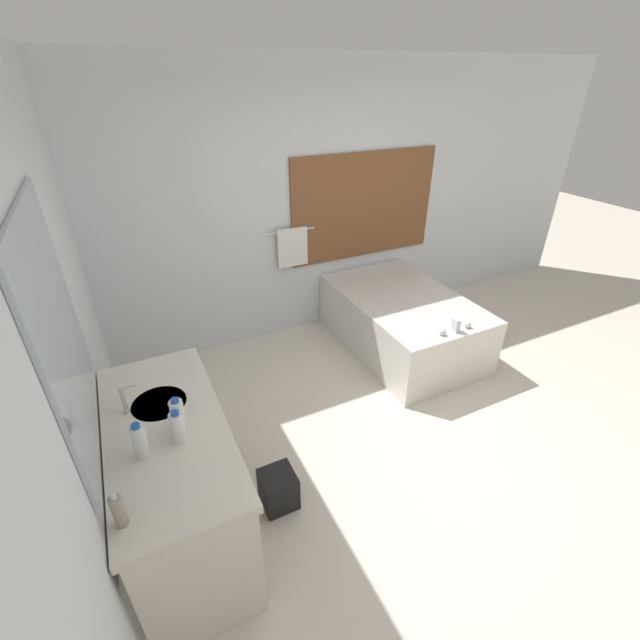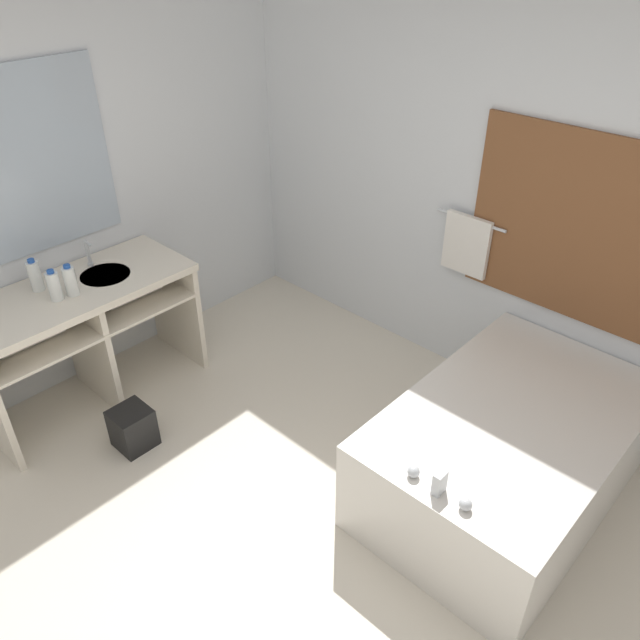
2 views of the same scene
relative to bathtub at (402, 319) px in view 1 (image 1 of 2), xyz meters
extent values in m
plane|color=beige|center=(-0.56, -1.35, -0.32)|extent=(16.00, 16.00, 0.00)
cube|color=silver|center=(-0.56, 0.88, 1.03)|extent=(7.40, 0.06, 2.70)
cube|color=brown|center=(0.00, 0.83, 0.96)|extent=(1.70, 0.02, 1.10)
cylinder|color=silver|center=(-0.86, 0.81, 0.83)|extent=(0.50, 0.02, 0.02)
cube|color=silver|center=(-0.86, 0.80, 0.66)|extent=(0.32, 0.04, 0.40)
cube|color=silver|center=(-2.79, -1.35, 1.03)|extent=(0.06, 7.40, 2.70)
cube|color=#A3B2C1|center=(-2.75, -1.12, 1.23)|extent=(0.02, 1.10, 1.10)
cube|color=beige|center=(-2.43, -1.12, 0.51)|extent=(0.63, 1.41, 0.05)
cube|color=beige|center=(-2.43, -1.12, 0.30)|extent=(0.60, 1.34, 0.02)
cylinder|color=white|center=(-2.43, -0.91, 0.48)|extent=(0.31, 0.31, 0.11)
cube|color=beige|center=(-2.43, -1.81, 0.08)|extent=(0.58, 0.04, 0.81)
cube|color=beige|center=(-2.43, -1.12, 0.08)|extent=(0.58, 0.04, 0.81)
cube|color=beige|center=(-2.43, -0.44, 0.08)|extent=(0.58, 0.04, 0.81)
cylinder|color=silver|center=(-2.39, -1.48, 0.38)|extent=(0.13, 0.39, 0.13)
cylinder|color=silver|center=(-2.39, -0.77, 0.38)|extent=(0.13, 0.39, 0.13)
cylinder|color=silver|center=(-2.61, -0.91, 0.54)|extent=(0.04, 0.04, 0.02)
cylinder|color=silver|center=(-2.61, -0.91, 0.63)|extent=(0.02, 0.02, 0.16)
cube|color=silver|center=(-2.57, -0.91, 0.70)|extent=(0.07, 0.01, 0.01)
cube|color=silver|center=(0.00, 0.00, -0.03)|extent=(1.06, 1.67, 0.59)
ellipsoid|color=white|center=(0.00, 0.00, 0.11)|extent=(0.76, 1.20, 0.30)
cube|color=silver|center=(0.00, -0.73, 0.32)|extent=(0.04, 0.07, 0.12)
sphere|color=silver|center=(-0.14, -0.73, 0.29)|extent=(0.06, 0.06, 0.06)
sphere|color=silver|center=(0.14, -0.73, 0.29)|extent=(0.06, 0.06, 0.06)
cylinder|color=silver|center=(-2.56, -1.29, 0.63)|extent=(0.07, 0.07, 0.19)
cylinder|color=#1E4CA8|center=(-2.56, -1.29, 0.73)|extent=(0.04, 0.04, 0.02)
cylinder|color=silver|center=(-2.37, -1.26, 0.62)|extent=(0.07, 0.07, 0.18)
cylinder|color=#1E4CA8|center=(-2.37, -1.26, 0.72)|extent=(0.04, 0.04, 0.02)
cylinder|color=silver|center=(-2.36, -1.17, 0.62)|extent=(0.07, 0.07, 0.18)
cylinder|color=#1E4CA8|center=(-2.36, -1.17, 0.73)|extent=(0.04, 0.04, 0.02)
cylinder|color=gray|center=(-2.69, -1.64, 0.62)|extent=(0.05, 0.05, 0.17)
cylinder|color=silver|center=(-2.69, -1.64, 0.71)|extent=(0.02, 0.02, 0.03)
cube|color=black|center=(-1.85, -1.23, -0.19)|extent=(0.22, 0.22, 0.27)
camera|label=1|loc=(-2.43, -3.04, 2.21)|focal=24.00mm
camera|label=2|loc=(0.92, -2.51, 2.48)|focal=35.00mm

